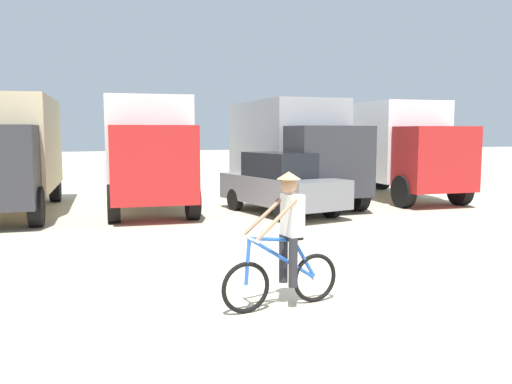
% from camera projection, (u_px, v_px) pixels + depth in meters
% --- Properties ---
extents(ground_plane, '(120.00, 120.00, 0.00)m').
position_uv_depth(ground_plane, '(380.00, 299.00, 7.57)').
color(ground_plane, beige).
extents(box_truck_tan_camper, '(2.78, 6.88, 3.35)m').
position_uv_depth(box_truck_tan_camper, '(8.00, 148.00, 15.44)').
color(box_truck_tan_camper, '#CCB78E').
rests_on(box_truck_tan_camper, ground).
extents(box_truck_white_box, '(2.82, 6.89, 3.35)m').
position_uv_depth(box_truck_white_box, '(146.00, 147.00, 16.57)').
color(box_truck_white_box, white).
rests_on(box_truck_white_box, ground).
extents(box_truck_grey_hauler, '(2.42, 6.76, 3.35)m').
position_uv_depth(box_truck_grey_hauler, '(290.00, 146.00, 17.98)').
color(box_truck_grey_hauler, '#9E9EA3').
rests_on(box_truck_grey_hauler, ground).
extents(box_truck_avon_van, '(2.67, 6.85, 3.35)m').
position_uv_depth(box_truck_avon_van, '(389.00, 145.00, 19.33)').
color(box_truck_avon_van, white).
rests_on(box_truck_avon_van, ground).
extents(sedan_parked, '(2.61, 4.48, 1.76)m').
position_uv_depth(sedan_parked, '(282.00, 183.00, 15.29)').
color(sedan_parked, slate).
rests_on(sedan_parked, ground).
extents(cyclist_orange_shirt, '(1.72, 0.52, 1.82)m').
position_uv_depth(cyclist_orange_shirt, '(286.00, 245.00, 7.15)').
color(cyclist_orange_shirt, black).
rests_on(cyclist_orange_shirt, ground).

